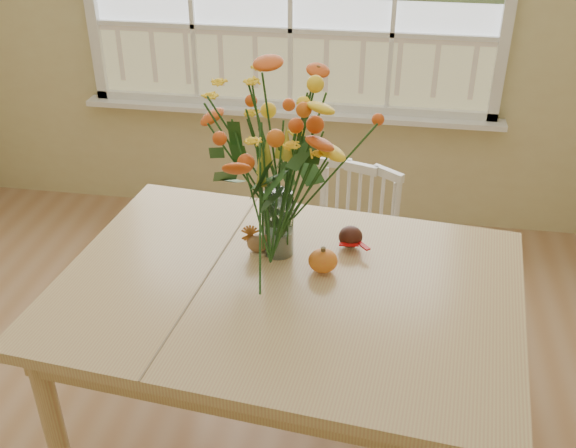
# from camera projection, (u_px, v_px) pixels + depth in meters

# --- Properties ---
(dining_table) EXTENTS (1.62, 1.23, 0.81)m
(dining_table) POSITION_uv_depth(u_px,v_px,m) (287.00, 306.00, 2.27)
(dining_table) COLOR tan
(dining_table) RESTS_ON floor
(windsor_chair) EXTENTS (0.48, 0.47, 0.84)m
(windsor_chair) POSITION_uv_depth(u_px,v_px,m) (350.00, 248.00, 3.03)
(windsor_chair) COLOR white
(windsor_chair) RESTS_ON floor
(flower_vase) EXTENTS (0.49, 0.49, 0.59)m
(flower_vase) POSITION_uv_depth(u_px,v_px,m) (278.00, 162.00, 2.21)
(flower_vase) COLOR white
(flower_vase) RESTS_ON dining_table
(pumpkin) EXTENTS (0.10, 0.10, 0.08)m
(pumpkin) POSITION_uv_depth(u_px,v_px,m) (323.00, 262.00, 2.27)
(pumpkin) COLOR #E7561B
(pumpkin) RESTS_ON dining_table
(turkey_figurine) EXTENTS (0.09, 0.07, 0.10)m
(turkey_figurine) POSITION_uv_depth(u_px,v_px,m) (258.00, 243.00, 2.36)
(turkey_figurine) COLOR #CCB78C
(turkey_figurine) RESTS_ON dining_table
(dark_gourd) EXTENTS (0.13, 0.11, 0.08)m
(dark_gourd) POSITION_uv_depth(u_px,v_px,m) (350.00, 238.00, 2.40)
(dark_gourd) COLOR #38160F
(dark_gourd) RESTS_ON dining_table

